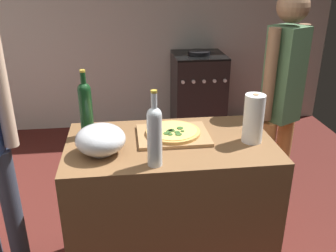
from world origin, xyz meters
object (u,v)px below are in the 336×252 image
at_px(person_in_red, 281,101).
at_px(mixing_bowl, 101,140).
at_px(wine_bottle_clear, 86,107).
at_px(wine_bottle_dark, 154,134).
at_px(pizza, 173,132).
at_px(stove, 198,95).
at_px(paper_towel_roll, 253,119).

bearing_deg(person_in_red, mixing_bowl, -156.19).
xyz_separation_m(wine_bottle_clear, person_in_red, (1.27, 0.29, -0.12)).
bearing_deg(wine_bottle_dark, pizza, 66.39).
distance_m(wine_bottle_clear, stove, 2.29).
xyz_separation_m(mixing_bowl, paper_towel_roll, (0.82, 0.05, 0.06)).
bearing_deg(stove, wine_bottle_clear, -118.21).
bearing_deg(mixing_bowl, person_in_red, 23.81).
bearing_deg(mixing_bowl, stove, 66.20).
xyz_separation_m(wine_bottle_clear, stove, (1.04, 1.94, -0.61)).
bearing_deg(paper_towel_roll, pizza, 165.46).
bearing_deg(wine_bottle_clear, wine_bottle_dark, -47.79).
distance_m(pizza, stove, 2.14).
distance_m(pizza, mixing_bowl, 0.43).
bearing_deg(wine_bottle_clear, paper_towel_roll, -11.46).
distance_m(paper_towel_roll, person_in_red, 0.61).
distance_m(mixing_bowl, wine_bottle_clear, 0.26).
relative_size(mixing_bowl, wine_bottle_dark, 0.68).
bearing_deg(stove, paper_towel_roll, -93.79).
bearing_deg(paper_towel_roll, wine_bottle_clear, 168.54).
height_order(pizza, mixing_bowl, mixing_bowl).
height_order(mixing_bowl, paper_towel_roll, paper_towel_roll).
height_order(pizza, wine_bottle_clear, wine_bottle_clear).
height_order(wine_bottle_clear, stove, wine_bottle_clear).
height_order(pizza, person_in_red, person_in_red).
bearing_deg(wine_bottle_clear, person_in_red, 13.02).
bearing_deg(wine_bottle_clear, pizza, -8.69).
relative_size(pizza, wine_bottle_dark, 0.81).
distance_m(mixing_bowl, person_in_red, 1.29).
distance_m(mixing_bowl, paper_towel_roll, 0.82).
height_order(mixing_bowl, wine_bottle_clear, wine_bottle_clear).
height_order(stove, person_in_red, person_in_red).
bearing_deg(stove, pizza, -105.61).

